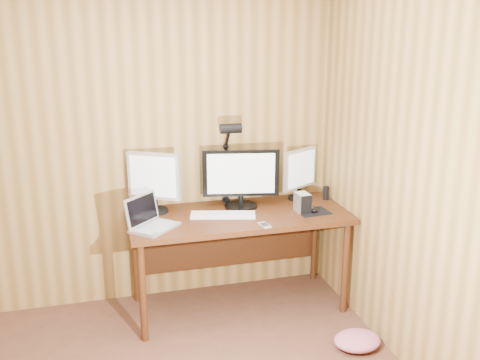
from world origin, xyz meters
name	(u,v)px	position (x,y,z in m)	size (l,w,h in m)	color
room_shell	(113,248)	(0.00, 0.00, 1.25)	(4.00, 4.00, 4.00)	brown
desk	(236,226)	(0.93, 1.70, 0.63)	(1.60, 0.70, 0.75)	#42200D
monitor_center	(241,178)	(0.99, 1.76, 0.98)	(0.57, 0.25, 0.45)	black
monitor_left	(154,181)	(0.35, 1.83, 0.99)	(0.36, 0.23, 0.45)	black
monitor_right	(300,173)	(1.49, 1.84, 0.97)	(0.32, 0.21, 0.40)	black
laptop	(149,220)	(0.27, 1.51, 0.81)	(0.39, 0.39, 0.22)	silver
keyboard	(223,215)	(0.81, 1.60, 0.76)	(0.49, 0.25, 0.02)	white
mousepad	(313,212)	(1.47, 1.52, 0.75)	(0.23, 0.19, 0.00)	black
mouse	(313,209)	(1.47, 1.52, 0.77)	(0.07, 0.11, 0.04)	black
hard_drive	(303,203)	(1.40, 1.55, 0.82)	(0.10, 0.14, 0.14)	silver
phone	(264,225)	(1.04, 1.33, 0.76)	(0.07, 0.12, 0.01)	silver
speaker	(326,193)	(1.69, 1.77, 0.80)	(0.05, 0.05, 0.11)	black
desk_lamp	(228,151)	(0.91, 1.85, 1.17)	(0.16, 0.22, 0.68)	black
fabric_pile	(357,341)	(1.55, 0.88, 0.05)	(0.32, 0.26, 0.10)	#C25E77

